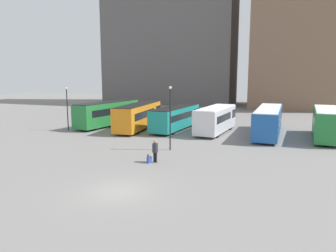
{
  "coord_description": "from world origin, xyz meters",
  "views": [
    {
      "loc": [
        9.37,
        -16.95,
        7.16
      ],
      "look_at": [
        -1.66,
        13.39,
        1.92
      ],
      "focal_mm": 35.0,
      "sensor_mm": 36.0,
      "label": 1
    }
  ],
  "objects_px": {
    "bus_1": "(139,115)",
    "traveler": "(155,149)",
    "bus_4": "(268,120)",
    "bus_3": "(216,119)",
    "bus_0": "(108,113)",
    "suitcase": "(149,160)",
    "lamp_post_1": "(67,105)",
    "bus_5": "(326,123)",
    "lamp_post_0": "(170,113)",
    "bus_2": "(176,117)"
  },
  "relations": [
    {
      "from": "bus_1",
      "to": "traveler",
      "type": "height_order",
      "value": "bus_1"
    },
    {
      "from": "bus_4",
      "to": "traveler",
      "type": "bearing_deg",
      "value": 153.52
    },
    {
      "from": "traveler",
      "to": "bus_3",
      "type": "bearing_deg",
      "value": 13.3
    },
    {
      "from": "bus_0",
      "to": "bus_1",
      "type": "height_order",
      "value": "bus_0"
    },
    {
      "from": "suitcase",
      "to": "lamp_post_1",
      "type": "distance_m",
      "value": 19.11
    },
    {
      "from": "bus_0",
      "to": "bus_4",
      "type": "distance_m",
      "value": 21.01
    },
    {
      "from": "bus_5",
      "to": "traveler",
      "type": "relative_size",
      "value": 5.46
    },
    {
      "from": "traveler",
      "to": "lamp_post_0",
      "type": "distance_m",
      "value": 5.09
    },
    {
      "from": "bus_2",
      "to": "bus_5",
      "type": "relative_size",
      "value": 1.06
    },
    {
      "from": "bus_5",
      "to": "traveler",
      "type": "distance_m",
      "value": 20.66
    },
    {
      "from": "bus_4",
      "to": "lamp_post_0",
      "type": "height_order",
      "value": "lamp_post_0"
    },
    {
      "from": "bus_5",
      "to": "suitcase",
      "type": "xyz_separation_m",
      "value": [
        -14.33,
        -15.57,
        -1.55
      ]
    },
    {
      "from": "bus_3",
      "to": "bus_2",
      "type": "bearing_deg",
      "value": 92.36
    },
    {
      "from": "bus_2",
      "to": "bus_3",
      "type": "height_order",
      "value": "bus_3"
    },
    {
      "from": "bus_3",
      "to": "lamp_post_1",
      "type": "relative_size",
      "value": 1.73
    },
    {
      "from": "bus_5",
      "to": "bus_4",
      "type": "bearing_deg",
      "value": 90.74
    },
    {
      "from": "bus_1",
      "to": "bus_4",
      "type": "xyz_separation_m",
      "value": [
        16.01,
        1.15,
        -0.02
      ]
    },
    {
      "from": "bus_0",
      "to": "lamp_post_1",
      "type": "xyz_separation_m",
      "value": [
        -2.94,
        -4.91,
        1.41
      ]
    },
    {
      "from": "bus_0",
      "to": "bus_5",
      "type": "distance_m",
      "value": 27.05
    },
    {
      "from": "bus_4",
      "to": "suitcase",
      "type": "bearing_deg",
      "value": 152.89
    },
    {
      "from": "bus_3",
      "to": "lamp_post_0",
      "type": "height_order",
      "value": "lamp_post_0"
    },
    {
      "from": "bus_0",
      "to": "bus_4",
      "type": "height_order",
      "value": "bus_0"
    },
    {
      "from": "bus_3",
      "to": "bus_0",
      "type": "bearing_deg",
      "value": 94.91
    },
    {
      "from": "bus_1",
      "to": "bus_3",
      "type": "relative_size",
      "value": 1.22
    },
    {
      "from": "bus_3",
      "to": "lamp_post_1",
      "type": "height_order",
      "value": "lamp_post_1"
    },
    {
      "from": "bus_0",
      "to": "traveler",
      "type": "distance_m",
      "value": 20.03
    },
    {
      "from": "suitcase",
      "to": "lamp_post_0",
      "type": "xyz_separation_m",
      "value": [
        0.08,
        4.81,
        3.24
      ]
    },
    {
      "from": "bus_0",
      "to": "bus_2",
      "type": "relative_size",
      "value": 1.06
    },
    {
      "from": "bus_3",
      "to": "bus_4",
      "type": "distance_m",
      "value": 6.11
    },
    {
      "from": "bus_3",
      "to": "lamp_post_0",
      "type": "bearing_deg",
      "value": 173.97
    },
    {
      "from": "bus_4",
      "to": "bus_5",
      "type": "relative_size",
      "value": 1.22
    },
    {
      "from": "bus_4",
      "to": "traveler",
      "type": "height_order",
      "value": "bus_4"
    },
    {
      "from": "bus_3",
      "to": "lamp_post_1",
      "type": "xyz_separation_m",
      "value": [
        -17.85,
        -4.84,
        1.52
      ]
    },
    {
      "from": "bus_5",
      "to": "lamp_post_0",
      "type": "distance_m",
      "value": 17.93
    },
    {
      "from": "bus_1",
      "to": "lamp_post_1",
      "type": "relative_size",
      "value": 2.11
    },
    {
      "from": "bus_2",
      "to": "bus_3",
      "type": "xyz_separation_m",
      "value": [
        5.2,
        -0.26,
        0.09
      ]
    },
    {
      "from": "bus_4",
      "to": "lamp_post_0",
      "type": "distance_m",
      "value": 13.8
    },
    {
      "from": "bus_0",
      "to": "lamp_post_0",
      "type": "distance_m",
      "value": 16.75
    },
    {
      "from": "bus_5",
      "to": "suitcase",
      "type": "height_order",
      "value": "bus_5"
    },
    {
      "from": "bus_2",
      "to": "lamp_post_1",
      "type": "relative_size",
      "value": 1.95
    },
    {
      "from": "bus_3",
      "to": "suitcase",
      "type": "distance_m",
      "value": 15.61
    },
    {
      "from": "bus_1",
      "to": "bus_5",
      "type": "relative_size",
      "value": 1.15
    },
    {
      "from": "bus_4",
      "to": "suitcase",
      "type": "relative_size",
      "value": 16.54
    },
    {
      "from": "bus_0",
      "to": "bus_5",
      "type": "xyz_separation_m",
      "value": [
        27.05,
        0.1,
        0.01
      ]
    },
    {
      "from": "bus_5",
      "to": "lamp_post_0",
      "type": "bearing_deg",
      "value": 129.71
    },
    {
      "from": "bus_0",
      "to": "traveler",
      "type": "relative_size",
      "value": 6.14
    },
    {
      "from": "bus_4",
      "to": "lamp_post_1",
      "type": "height_order",
      "value": "lamp_post_1"
    },
    {
      "from": "bus_0",
      "to": "lamp_post_0",
      "type": "height_order",
      "value": "lamp_post_0"
    },
    {
      "from": "bus_4",
      "to": "suitcase",
      "type": "height_order",
      "value": "bus_4"
    },
    {
      "from": "bus_0",
      "to": "suitcase",
      "type": "bearing_deg",
      "value": -131.11
    }
  ]
}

